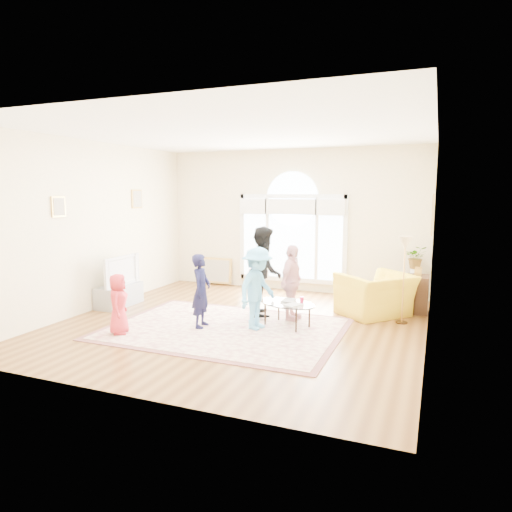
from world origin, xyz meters
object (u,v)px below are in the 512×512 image
at_px(television, 118,270).
at_px(armchair, 375,295).
at_px(area_rug, 225,329).
at_px(tv_console, 119,295).
at_px(coffee_table, 287,304).

bearing_deg(television, armchair, 13.30).
height_order(area_rug, tv_console, tv_console).
height_order(area_rug, armchair, armchair).
bearing_deg(armchair, coffee_table, -2.31).
height_order(tv_console, television, television).
height_order(tv_console, armchair, armchair).
relative_size(tv_console, television, 0.98).
bearing_deg(armchair, tv_console, -34.25).
relative_size(area_rug, television, 3.53).
bearing_deg(area_rug, television, 166.23).
bearing_deg(area_rug, armchair, 39.13).
bearing_deg(area_rug, tv_console, 166.27).
distance_m(tv_console, armchair, 4.97).
bearing_deg(tv_console, coffee_table, -2.31).
distance_m(area_rug, tv_console, 2.72).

